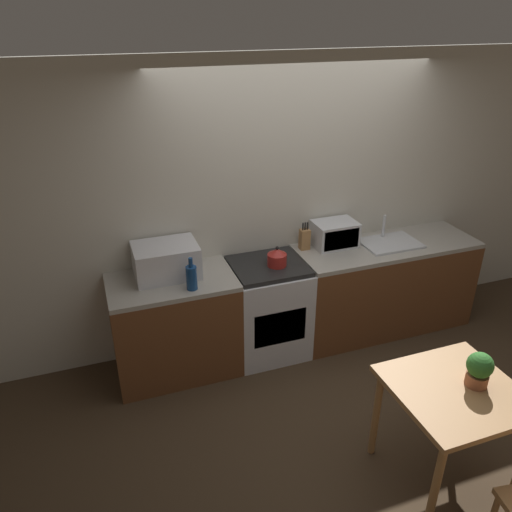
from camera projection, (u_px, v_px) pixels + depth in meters
ground_plane at (342, 396)px, 4.14m from camera, size 16.00×16.00×0.00m
wall_back at (292, 203)px, 4.54m from camera, size 10.00×0.06×2.60m
counter_left_run at (175, 326)px, 4.27m from camera, size 1.04×0.62×0.90m
counter_right_run at (382, 286)px, 4.89m from camera, size 1.75×0.62×0.90m
stove_range at (268, 308)px, 4.53m from camera, size 0.66×0.62×0.90m
kettle at (277, 257)px, 4.27m from camera, size 0.17×0.17×0.18m
microwave at (166, 261)px, 4.09m from camera, size 0.52×0.38×0.27m
bottle at (192, 277)px, 3.90m from camera, size 0.09×0.09×0.27m
knife_block at (305, 239)px, 4.56m from camera, size 0.09×0.07×0.26m
toaster_oven at (335, 234)px, 4.61m from camera, size 0.39×0.28×0.24m
sink_basin at (390, 242)px, 4.70m from camera, size 0.54×0.38×0.24m
dining_table at (454, 401)px, 3.17m from camera, size 0.78×0.76×0.76m
potted_plant at (479, 369)px, 3.10m from camera, size 0.16×0.16×0.24m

